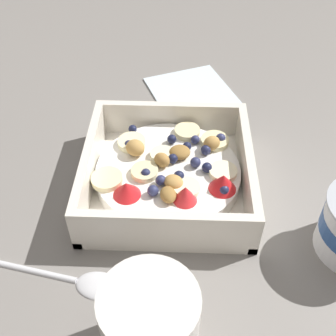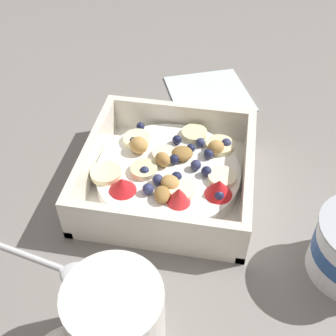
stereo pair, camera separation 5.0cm
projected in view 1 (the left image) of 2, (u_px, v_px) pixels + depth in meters
The scene contains 5 objects.
ground_plane at pixel (162, 182), 0.52m from camera, with size 2.40×2.40×0.00m, color gray.
fruit_bowl at pixel (169, 174), 0.50m from camera, with size 0.20×0.20×0.06m.
spoon at pixel (73, 278), 0.42m from camera, with size 0.05×0.17×0.01m.
coffee_mug at pixel (144, 328), 0.34m from camera, with size 0.09×0.10×0.09m.
folded_napkin at pixel (191, 90), 0.66m from camera, with size 0.12×0.12×0.01m, color silver.
Camera 1 is at (0.36, 0.02, 0.38)m, focal length 44.77 mm.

